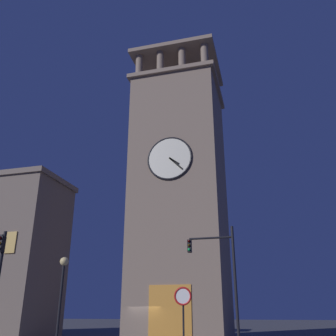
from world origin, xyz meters
name	(u,v)px	position (x,y,z in m)	size (l,w,h in m)	color
clocktower	(180,196)	(-1.96, -3.33, 11.98)	(8.24, 8.20, 28.27)	gray
traffic_signal_far	(221,270)	(-6.53, 6.35, 4.32)	(2.76, 0.41, 6.82)	black
street_lamp	(62,285)	(1.11, 10.48, 3.37)	(0.44, 0.44, 4.79)	black
no_horn_sign	(183,303)	(-5.46, 11.58, 2.47)	(0.78, 0.14, 3.14)	black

